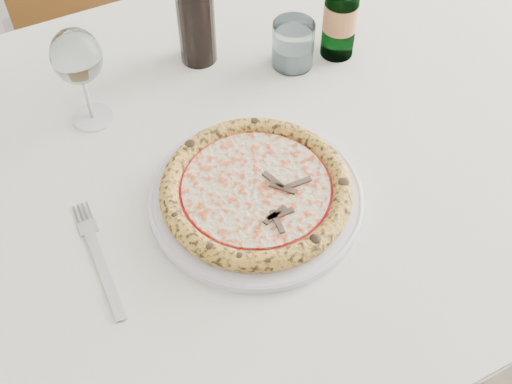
# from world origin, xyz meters

# --- Properties ---
(floor) EXTENTS (5.00, 6.00, 0.02)m
(floor) POSITION_xyz_m (0.00, 0.00, -0.01)
(floor) COLOR slate
(floor) RESTS_ON ground
(dining_table) EXTENTS (1.62, 1.00, 0.76)m
(dining_table) POSITION_xyz_m (-0.14, -0.16, 0.68)
(dining_table) COLOR brown
(dining_table) RESTS_ON floor
(chair_far) EXTENTS (0.39, 0.39, 0.93)m
(chair_far) POSITION_xyz_m (-0.19, 0.62, 0.53)
(chair_far) COLOR brown
(chair_far) RESTS_ON floor
(plate) EXTENTS (0.32, 0.32, 0.02)m
(plate) POSITION_xyz_m (-0.14, -0.26, 0.76)
(plate) COLOR silver
(plate) RESTS_ON dining_table
(pizza) EXTENTS (0.28, 0.28, 0.03)m
(pizza) POSITION_xyz_m (-0.14, -0.26, 0.78)
(pizza) COLOR tan
(pizza) RESTS_ON plate
(fork) EXTENTS (0.03, 0.22, 0.00)m
(fork) POSITION_xyz_m (-0.38, -0.26, 0.76)
(fork) COLOR #9A9A9A
(fork) RESTS_ON dining_table
(wine_glass) EXTENTS (0.08, 0.08, 0.17)m
(wine_glass) POSITION_xyz_m (-0.31, 0.01, 0.88)
(wine_glass) COLOR silver
(wine_glass) RESTS_ON dining_table
(tumbler) EXTENTS (0.07, 0.07, 0.08)m
(tumbler) POSITION_xyz_m (0.04, -0.00, 0.79)
(tumbler) COLOR silver
(tumbler) RESTS_ON dining_table
(beer_bottle) EXTENTS (0.06, 0.06, 0.23)m
(beer_bottle) POSITION_xyz_m (0.13, -0.01, 0.85)
(beer_bottle) COLOR #20542D
(beer_bottle) RESTS_ON dining_table
(wine_bottle) EXTENTS (0.06, 0.06, 0.26)m
(wine_bottle) POSITION_xyz_m (-0.10, 0.08, 0.87)
(wine_bottle) COLOR black
(wine_bottle) RESTS_ON dining_table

